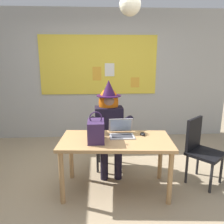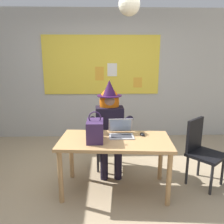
% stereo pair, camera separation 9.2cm
% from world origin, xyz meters
% --- Properties ---
extents(ground_plane, '(24.00, 24.00, 0.00)m').
position_xyz_m(ground_plane, '(0.00, 0.00, 0.00)').
color(ground_plane, tan).
extents(wall_back_bulletin, '(5.55, 2.32, 2.66)m').
position_xyz_m(wall_back_bulletin, '(0.00, 2.13, 1.35)').
color(wall_back_bulletin, '#B2B2AD').
rests_on(wall_back_bulletin, ground).
extents(desk_main, '(1.45, 0.81, 0.71)m').
position_xyz_m(desk_main, '(0.20, 0.01, 0.62)').
color(desk_main, tan).
rests_on(desk_main, ground).
extents(chair_at_desk, '(0.45, 0.45, 0.91)m').
position_xyz_m(chair_at_desk, '(0.14, 0.72, 0.51)').
color(chair_at_desk, '#4C1E19').
rests_on(chair_at_desk, ground).
extents(person_costumed, '(0.61, 0.66, 1.39)m').
position_xyz_m(person_costumed, '(0.14, 0.60, 0.79)').
color(person_costumed, black).
rests_on(person_costumed, ground).
extents(laptop, '(0.33, 0.32, 0.21)m').
position_xyz_m(laptop, '(0.28, 0.14, 0.76)').
color(laptop, '#B7B7BC').
rests_on(laptop, desk_main).
extents(computer_mouse, '(0.07, 0.11, 0.03)m').
position_xyz_m(computer_mouse, '(0.56, 0.14, 0.73)').
color(computer_mouse, black).
rests_on(computer_mouse, desk_main).
extents(handbag, '(0.20, 0.30, 0.38)m').
position_xyz_m(handbag, '(-0.05, -0.04, 0.85)').
color(handbag, '#38234C').
rests_on(handbag, desk_main).
extents(chair_extra_corner, '(0.59, 0.59, 0.91)m').
position_xyz_m(chair_extra_corner, '(1.38, 0.16, 0.51)').
color(chair_extra_corner, black).
rests_on(chair_extra_corner, ground).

